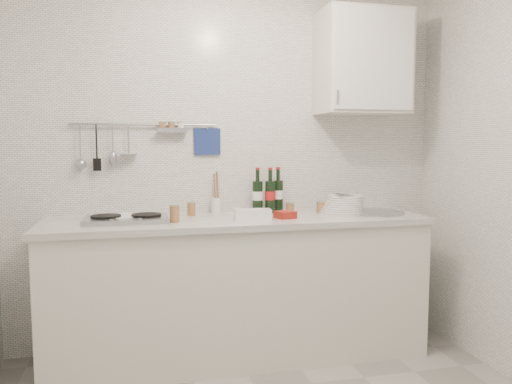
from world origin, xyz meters
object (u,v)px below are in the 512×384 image
Objects in this scene: plate_stack_sink at (343,205)px; wine_bottles at (269,190)px; plate_stack_hob at (119,218)px; utensil_crock at (216,203)px; wall_cabinet at (363,63)px.

wine_bottles is at bearing 159.02° from plate_stack_sink.
plate_stack_hob is at bearing -171.42° from wine_bottles.
wine_bottles is at bearing -6.54° from utensil_crock.
utensil_crock is (-0.84, 0.22, 0.01)m from plate_stack_sink.
wall_cabinet is 2.68× the size of plate_stack_hob.
wine_bottles is (-0.48, 0.18, 0.09)m from plate_stack_sink.
wall_cabinet is 1.09m from wine_bottles.
utensil_crock is at bearing 16.76° from plate_stack_hob.
wall_cabinet is 2.19× the size of plate_stack_sink.
plate_stack_sink reaches higher than plate_stack_hob.
plate_stack_sink is (-0.17, -0.10, -0.97)m from wall_cabinet.
plate_stack_hob is 1.47m from plate_stack_sink.
plate_stack_sink is at bearing -1.24° from plate_stack_hob.
wine_bottles is 1.08× the size of utensil_crock.
plate_stack_sink is at bearing -14.98° from utensil_crock.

